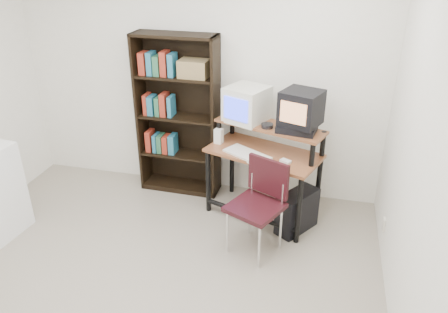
% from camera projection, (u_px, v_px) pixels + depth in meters
% --- Properties ---
extents(floor, '(4.00, 4.00, 0.01)m').
position_uv_depth(floor, '(131.00, 302.00, 3.51)').
color(floor, '#A19785').
rests_on(floor, ground).
extents(back_wall, '(4.00, 0.01, 2.60)m').
position_uv_depth(back_wall, '(198.00, 77.00, 4.67)').
color(back_wall, white).
rests_on(back_wall, floor).
extents(right_wall, '(0.01, 4.00, 2.60)m').
position_uv_depth(right_wall, '(431.00, 194.00, 2.51)').
color(right_wall, white).
rests_on(right_wall, floor).
extents(computer_desk, '(1.22, 0.88, 0.98)m').
position_uv_depth(computer_desk, '(264.00, 156.00, 4.35)').
color(computer_desk, brown).
rests_on(computer_desk, floor).
extents(crt_monitor, '(0.49, 0.49, 0.35)m').
position_uv_depth(crt_monitor, '(247.00, 104.00, 4.35)').
color(crt_monitor, silver).
rests_on(crt_monitor, computer_desk).
extents(vcr, '(0.39, 0.31, 0.08)m').
position_uv_depth(vcr, '(297.00, 129.00, 4.13)').
color(vcr, black).
rests_on(vcr, computer_desk).
extents(crt_tv, '(0.44, 0.43, 0.32)m').
position_uv_depth(crt_tv, '(301.00, 108.00, 4.06)').
color(crt_tv, black).
rests_on(crt_tv, vcr).
extents(cd_spindle, '(0.17, 0.17, 0.05)m').
position_uv_depth(cd_spindle, '(267.00, 126.00, 4.22)').
color(cd_spindle, '#26262B').
rests_on(cd_spindle, computer_desk).
extents(keyboard, '(0.51, 0.42, 0.03)m').
position_uv_depth(keyboard, '(247.00, 155.00, 4.24)').
color(keyboard, silver).
rests_on(keyboard, computer_desk).
extents(mousepad, '(0.28, 0.27, 0.01)m').
position_uv_depth(mousepad, '(285.00, 164.00, 4.11)').
color(mousepad, black).
rests_on(mousepad, computer_desk).
extents(mouse, '(0.12, 0.10, 0.03)m').
position_uv_depth(mouse, '(285.00, 162.00, 4.11)').
color(mouse, white).
rests_on(mouse, mousepad).
extents(desk_speaker, '(0.09, 0.09, 0.17)m').
position_uv_depth(desk_speaker, '(219.00, 137.00, 4.47)').
color(desk_speaker, silver).
rests_on(desk_speaker, computer_desk).
extents(pc_tower, '(0.42, 0.49, 0.42)m').
position_uv_depth(pc_tower, '(297.00, 211.00, 4.31)').
color(pc_tower, black).
rests_on(pc_tower, floor).
extents(school_chair, '(0.58, 0.58, 0.87)m').
position_uv_depth(school_chair, '(260.00, 197.00, 3.92)').
color(school_chair, black).
rests_on(school_chair, floor).
extents(bookshelf, '(0.90, 0.32, 1.78)m').
position_uv_depth(bookshelf, '(179.00, 114.00, 4.76)').
color(bookshelf, black).
rests_on(bookshelf, floor).
extents(wall_outlet, '(0.02, 0.08, 0.12)m').
position_uv_depth(wall_outlet, '(384.00, 224.00, 3.96)').
color(wall_outlet, beige).
rests_on(wall_outlet, right_wall).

